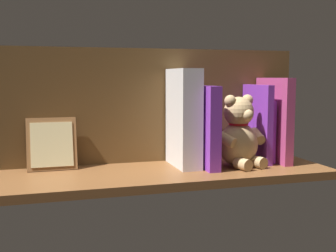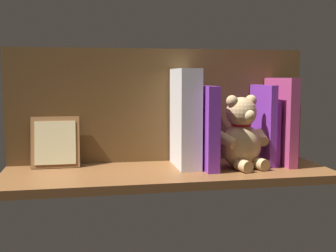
{
  "view_description": "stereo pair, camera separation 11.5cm",
  "coord_description": "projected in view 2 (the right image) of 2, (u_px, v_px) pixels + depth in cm",
  "views": [
    {
      "loc": [
        32.38,
        109.29,
        24.87
      ],
      "look_at": [
        0.0,
        0.0,
        11.79
      ],
      "focal_mm": 46.13,
      "sensor_mm": 36.0,
      "label": 1
    },
    {
      "loc": [
        21.24,
        111.99,
        24.87
      ],
      "look_at": [
        0.0,
        0.0,
        11.79
      ],
      "focal_mm": 46.13,
      "sensor_mm": 36.0,
      "label": 2
    }
  ],
  "objects": [
    {
      "name": "book_3",
      "position": [
        263.0,
        124.0,
        1.24
      ],
      "size": [
        1.91,
        15.56,
        22.51
      ],
      "primitive_type": "cube",
      "color": "purple",
      "rests_on": "ground_plane"
    },
    {
      "name": "book_4",
      "position": [
        205.0,
        126.0,
        1.19
      ],
      "size": [
        3.2,
        19.26,
        22.42
      ],
      "primitive_type": "cube",
      "color": "purple",
      "rests_on": "ground_plane"
    },
    {
      "name": "book_0",
      "position": [
        286.0,
        133.0,
        1.26
      ],
      "size": [
        1.58,
        13.93,
        17.08
      ],
      "primitive_type": "cube",
      "color": "#B23F72",
      "rests_on": "ground_plane"
    },
    {
      "name": "book_2",
      "position": [
        268.0,
        131.0,
        1.25
      ],
      "size": [
        1.34,
        13.75,
        18.08
      ],
      "primitive_type": "cube",
      "color": "purple",
      "rests_on": "ground_plane"
    },
    {
      "name": "dictionary_thick_white",
      "position": [
        185.0,
        118.0,
        1.19
      ],
      "size": [
        5.67,
        15.97,
        27.03
      ],
      "primitive_type": "cube",
      "color": "silver",
      "rests_on": "ground_plane"
    },
    {
      "name": "shelf_back_panel",
      "position": [
        160.0,
        105.0,
        1.27
      ],
      "size": [
        87.21,
        1.5,
        32.92
      ],
      "primitive_type": "cube",
      "color": "brown",
      "rests_on": "ground_plane"
    },
    {
      "name": "teddy_bear",
      "position": [
        242.0,
        136.0,
        1.18
      ],
      "size": [
        15.59,
        14.77,
        19.92
      ],
      "rotation": [
        0.0,
        0.0,
        0.27
      ],
      "color": "tan",
      "rests_on": "ground_plane"
    },
    {
      "name": "book_1",
      "position": [
        280.0,
        121.0,
        1.24
      ],
      "size": [
        2.63,
        17.73,
        24.51
      ],
      "primitive_type": "cube",
      "color": "#B23F72",
      "rests_on": "ground_plane"
    },
    {
      "name": "picture_frame_leaning",
      "position": [
        55.0,
        142.0,
        1.18
      ],
      "size": [
        13.03,
        4.79,
        14.08
      ],
      "color": "brown",
      "rests_on": "ground_plane"
    },
    {
      "name": "ground_plane",
      "position": [
        168.0,
        173.0,
        1.16
      ],
      "size": [
        87.21,
        30.01,
        2.2
      ],
      "primitive_type": "cube",
      "color": "brown"
    }
  ]
}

